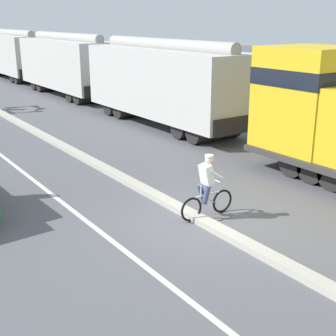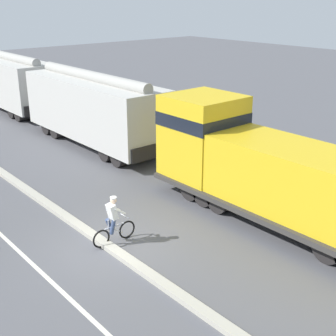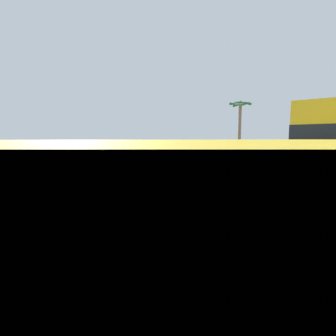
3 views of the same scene
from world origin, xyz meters
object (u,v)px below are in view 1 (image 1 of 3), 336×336
object	(u,v)px
hopper_car_lead	(165,83)
hopper_car_middle	(68,65)
cyclist	(207,188)
hopper_car_trailing	(14,54)

from	to	relation	value
hopper_car_lead	hopper_car_middle	distance (m)	11.60
cyclist	hopper_car_lead	bearing A→B (deg)	60.97
hopper_car_lead	hopper_car_trailing	size ratio (longest dim) A/B	1.00
hopper_car_trailing	cyclist	xyz separation A→B (m)	(-5.52, -33.14, -1.26)
hopper_car_lead	hopper_car_middle	world-z (taller)	same
hopper_car_middle	hopper_car_trailing	bearing A→B (deg)	90.00
hopper_car_middle	cyclist	size ratio (longest dim) A/B	6.18
hopper_car_middle	cyclist	bearing A→B (deg)	-104.36
cyclist	hopper_car_middle	bearing A→B (deg)	75.64
hopper_car_lead	hopper_car_middle	bearing A→B (deg)	90.00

